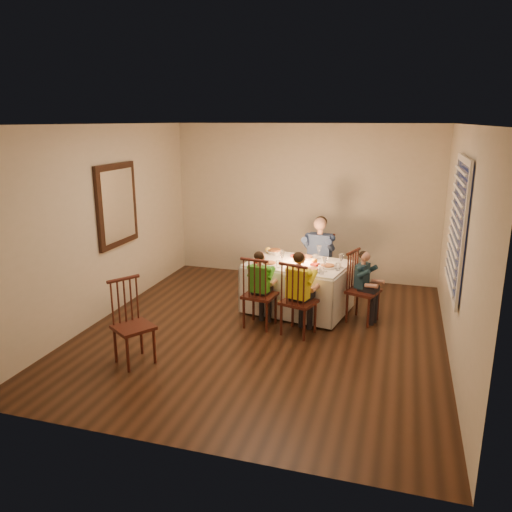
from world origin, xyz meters
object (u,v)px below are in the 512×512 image
(chair_near_left, at_px, (260,326))
(chair_extra, at_px, (136,362))
(child_yellow, at_px, (298,334))
(serving_bowl, at_px, (275,252))
(adult, at_px, (318,296))
(child_green, at_px, (260,326))
(child_teal, at_px, (362,321))
(chair_end, at_px, (362,321))
(dining_table, at_px, (298,277))
(chair_adult, at_px, (318,296))
(chair_near_right, at_px, (298,334))

(chair_near_left, distance_m, chair_extra, 1.75)
(child_yellow, height_order, serving_bowl, serving_bowl)
(adult, distance_m, child_green, 1.48)
(child_green, distance_m, child_teal, 1.40)
(child_green, bearing_deg, chair_near_left, 7.45)
(chair_end, distance_m, child_yellow, 0.99)
(dining_table, relative_size, serving_bowl, 6.80)
(dining_table, height_order, chair_adult, dining_table)
(chair_near_left, xyz_separation_m, child_teal, (1.29, 0.55, 0.00))
(child_teal, bearing_deg, serving_bowl, 88.53)
(chair_adult, distance_m, chair_end, 1.11)
(child_yellow, distance_m, child_teal, 0.99)
(dining_table, distance_m, child_teal, 1.06)
(chair_extra, bearing_deg, chair_near_right, -17.80)
(chair_adult, distance_m, adult, 0.00)
(chair_adult, relative_size, child_teal, 0.99)
(dining_table, distance_m, chair_near_left, 0.93)
(serving_bowl, bearing_deg, child_yellow, -61.98)
(child_yellow, bearing_deg, child_green, 5.38)
(chair_near_left, bearing_deg, child_yellow, 177.02)
(dining_table, height_order, serving_bowl, serving_bowl)
(dining_table, xyz_separation_m, child_yellow, (0.18, -0.79, -0.51))
(chair_near_left, bearing_deg, adult, -103.87)
(child_teal, bearing_deg, chair_near_left, 132.01)
(child_yellow, bearing_deg, adult, -74.20)
(chair_near_left, bearing_deg, child_green, -172.55)
(chair_adult, xyz_separation_m, serving_bowl, (-0.61, -0.33, 0.74))
(dining_table, height_order, adult, dining_table)
(adult, bearing_deg, child_yellow, -83.03)
(dining_table, distance_m, child_yellow, 0.95)
(child_yellow, bearing_deg, chair_adult, -74.20)
(adult, distance_m, serving_bowl, 1.02)
(chair_near_right, bearing_deg, child_green, 5.38)
(child_green, height_order, child_teal, child_green)
(dining_table, bearing_deg, serving_bowl, 150.53)
(child_yellow, height_order, child_teal, child_yellow)
(chair_end, xyz_separation_m, child_teal, (0.00, 0.00, 0.00))
(chair_end, bearing_deg, chair_extra, 148.50)
(chair_adult, xyz_separation_m, child_green, (-0.54, -1.38, 0.00))
(chair_near_right, bearing_deg, child_yellow, -178.24)
(dining_table, bearing_deg, adult, 86.13)
(chair_near_right, height_order, adult, adult)
(chair_adult, relative_size, child_yellow, 0.90)
(dining_table, xyz_separation_m, child_teal, (0.92, -0.13, -0.51))
(chair_near_left, distance_m, child_yellow, 0.55)
(chair_near_right, distance_m, child_yellow, 0.00)
(chair_extra, bearing_deg, chair_near_left, -4.03)
(chair_near_right, distance_m, serving_bowl, 1.50)
(chair_near_left, bearing_deg, chair_near_right, 177.02)
(chair_near_left, height_order, chair_near_right, same)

